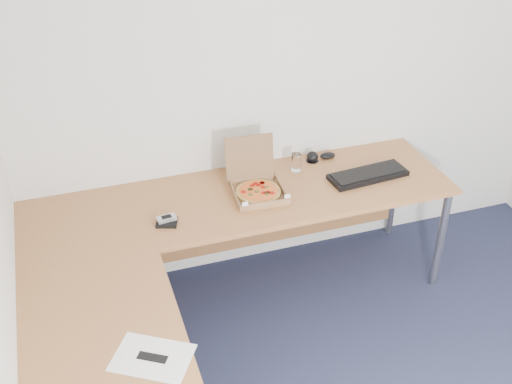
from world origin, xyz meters
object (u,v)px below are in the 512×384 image
object	(u,v)px
pizza_box	(257,188)
wallet	(167,222)
drinking_glass	(296,162)
keyboard	(368,175)
desk	(206,254)

from	to	relation	value
pizza_box	wallet	xyz separation A→B (m)	(-0.56, -0.13, -0.03)
drinking_glass	wallet	world-z (taller)	drinking_glass
pizza_box	keyboard	xyz separation A→B (m)	(0.69, -0.03, -0.02)
desk	drinking_glass	xyz separation A→B (m)	(0.73, 0.60, 0.09)
pizza_box	drinking_glass	world-z (taller)	pizza_box
drinking_glass	wallet	distance (m)	0.93
desk	wallet	bearing A→B (deg)	115.96
desk	drinking_glass	bearing A→B (deg)	39.47
keyboard	wallet	world-z (taller)	keyboard
keyboard	pizza_box	bearing A→B (deg)	172.18
desk	pizza_box	distance (m)	0.60
desk	drinking_glass	distance (m)	0.95
desk	wallet	size ratio (longest dim) A/B	22.51
wallet	pizza_box	bearing A→B (deg)	32.12
pizza_box	drinking_glass	bearing A→B (deg)	34.28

